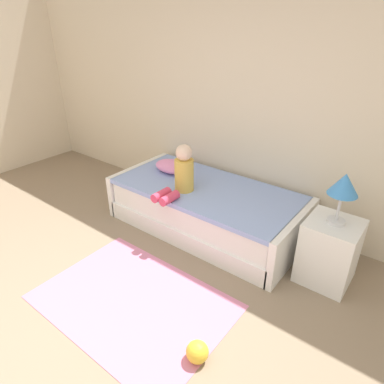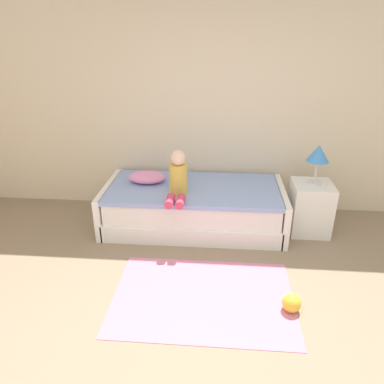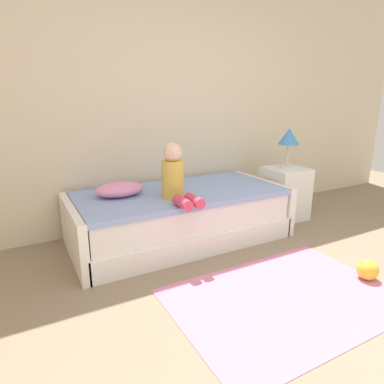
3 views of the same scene
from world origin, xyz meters
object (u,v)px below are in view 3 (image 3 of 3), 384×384
object	(u,v)px
nightstand	(285,193)
child_figure	(175,177)
bed	(180,215)
table_lamp	(289,138)
toy_ball	(368,270)
pillow	(120,189)

from	to	relation	value
nightstand	child_figure	xyz separation A→B (m)	(-1.51, -0.20, 0.40)
bed	table_lamp	bearing A→B (deg)	-1.31
nightstand	child_figure	world-z (taller)	child_figure
bed	toy_ball	world-z (taller)	bed
bed	pillow	size ratio (longest dim) A/B	4.80
nightstand	pillow	xyz separation A→B (m)	(-1.92, 0.13, 0.26)
bed	child_figure	xyz separation A→B (m)	(-0.16, -0.23, 0.46)
table_lamp	pillow	xyz separation A→B (m)	(-1.92, 0.13, -0.37)
table_lamp	toy_ball	distance (m)	1.67
table_lamp	toy_ball	xyz separation A→B (m)	(-0.41, -1.37, -0.86)
bed	table_lamp	xyz separation A→B (m)	(1.35, -0.03, 0.69)
nightstand	child_figure	size ratio (longest dim) A/B	1.18
bed	pillow	bearing A→B (deg)	169.99
bed	toy_ball	bearing A→B (deg)	-56.29
table_lamp	toy_ball	size ratio (longest dim) A/B	2.81
bed	table_lamp	distance (m)	1.52
pillow	toy_ball	size ratio (longest dim) A/B	2.75
child_figure	pillow	bearing A→B (deg)	141.27
pillow	toy_ball	distance (m)	2.18
bed	table_lamp	world-z (taller)	table_lamp
table_lamp	nightstand	bearing A→B (deg)	0.00
bed	child_figure	size ratio (longest dim) A/B	4.14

